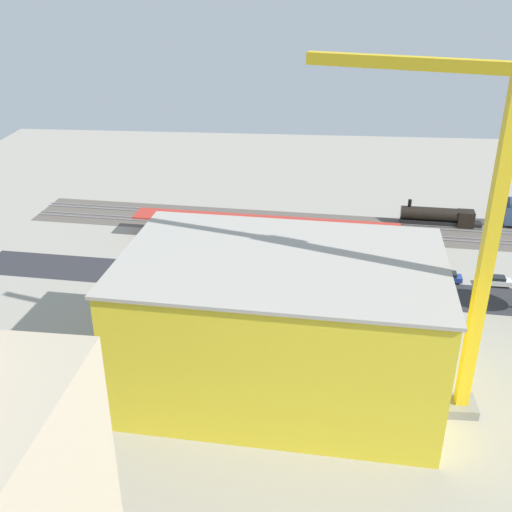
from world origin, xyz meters
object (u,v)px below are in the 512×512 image
tower_crane (474,226)px  locomotive (441,217)px  construction_building (281,326)px  street_tree_1 (156,264)px  parked_car_2 (404,275)px  platform_canopy_near (265,221)px  box_truck_1 (192,304)px  street_tree_0 (205,268)px  traffic_light (416,253)px  parked_car_3 (356,274)px  parked_car_0 (496,281)px  parked_car_1 (448,277)px  box_truck_0 (307,308)px

tower_crane → locomotive: bearing=-100.0°
construction_building → street_tree_1: size_ratio=4.87×
construction_building → parked_car_2: bearing=-118.5°
tower_crane → construction_building: bearing=-7.6°
platform_canopy_near → street_tree_1: street_tree_1 is taller
platform_canopy_near → construction_building: bearing=96.6°
box_truck_1 → street_tree_0: (-1.45, -3.95, 4.12)m
box_truck_1 → street_tree_0: street_tree_0 is taller
construction_building → box_truck_1: size_ratio=3.66×
box_truck_1 → traffic_light: (-34.43, -14.26, 3.05)m
platform_canopy_near → street_tree_1: size_ratio=6.72×
parked_car_3 → tower_crane: bearing=104.6°
platform_canopy_near → parked_car_0: platform_canopy_near is taller
locomotive → traffic_light: (8.74, 23.51, 2.93)m
platform_canopy_near → locomotive: 36.07m
tower_crane → street_tree_1: 49.67m
parked_car_0 → tower_crane: bearing=65.6°
locomotive → tower_crane: tower_crane is taller
parked_car_2 → tower_crane: tower_crane is taller
parked_car_1 → parked_car_0: bearing=174.8°
street_tree_1 → parked_car_0: bearing=-172.2°
parked_car_0 → parked_car_2: (14.57, -0.84, 0.00)m
locomotive → street_tree_1: street_tree_1 is taller
parked_car_1 → construction_building: construction_building is taller
box_truck_0 → street_tree_0: (15.50, -3.94, 4.02)m
parked_car_3 → street_tree_1: bearing=14.5°
parked_car_2 → street_tree_0: 33.24m
tower_crane → street_tree_1: (39.74, -23.85, -17.85)m
street_tree_0 → traffic_light: (-32.98, -10.31, -1.07)m
platform_canopy_near → street_tree_0: street_tree_0 is taller
street_tree_0 → street_tree_1: bearing=-10.7°
locomotive → parked_car_0: 25.34m
box_truck_0 → street_tree_1: bearing=-13.1°
locomotive → street_tree_0: size_ratio=1.90×
box_truck_1 → street_tree_0: bearing=-110.2°
locomotive → parked_car_1: bearing=82.6°
locomotive → parked_car_2: (10.32, 24.13, -0.99)m
box_truck_0 → traffic_light: traffic_light is taller
parked_car_0 → tower_crane: (14.15, 31.21, 22.46)m
platform_canopy_near → traffic_light: traffic_light is taller
locomotive → box_truck_1: size_ratio=1.60×
platform_canopy_near → street_tree_0: 24.29m
parked_car_3 → box_truck_1: bearing=28.5°
street_tree_1 → box_truck_0: bearing=166.9°
platform_canopy_near → traffic_light: size_ratio=7.02×
street_tree_0 → traffic_light: size_ratio=1.17×
parked_car_3 → street_tree_0: street_tree_0 is taller
street_tree_0 → street_tree_1: street_tree_0 is taller
parked_car_1 → parked_car_3: size_ratio=1.03×
platform_canopy_near → tower_crane: (-24.46, 45.44, 19.15)m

